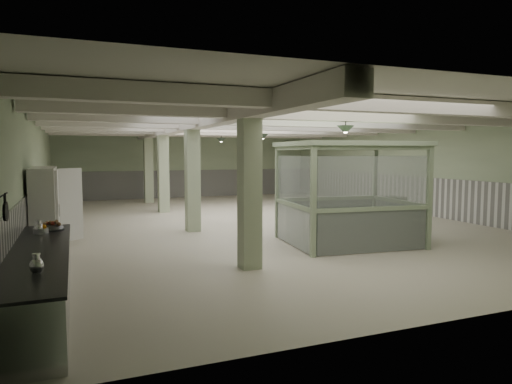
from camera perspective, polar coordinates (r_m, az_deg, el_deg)
name	(u,v)px	position (r m, az deg, el deg)	size (l,w,h in m)	color
floor	(255,222)	(16.32, -0.16, -3.78)	(20.00, 20.00, 0.00)	beige
ceiling	(255,120)	(16.17, -0.16, 8.93)	(14.00, 20.00, 0.02)	beige
wall_back	(189,165)	(25.70, -8.43, 3.38)	(14.00, 0.02, 3.60)	#ADC19A
wall_front	(499,197)	(7.80, 28.09, -0.59)	(14.00, 0.02, 3.60)	#ADC19A
wall_left	(36,175)	(15.04, -25.80, 1.88)	(0.02, 20.00, 3.60)	#ADC19A
wall_right	(413,169)	(19.82, 19.02, 2.72)	(0.02, 20.00, 3.60)	#ADC19A
wainscot_left	(38,210)	(15.12, -25.56, -2.09)	(0.05, 19.90, 1.50)	silver
wainscot_right	(412,195)	(19.87, 18.88, -0.30)	(0.05, 19.90, 1.50)	silver
wainscot_back	(189,184)	(25.72, -8.39, 1.04)	(13.90, 0.05, 1.50)	silver
girder	(185,125)	(15.41, -8.93, 8.25)	(0.45, 19.90, 0.40)	white
beam_a	(394,105)	(9.62, 16.86, 10.38)	(13.90, 0.35, 0.32)	white
beam_b	(329,115)	(11.67, 9.07, 9.53)	(13.90, 0.35, 0.32)	white
beam_c	(285,121)	(13.87, 3.70, 8.84)	(13.90, 0.35, 0.32)	white
beam_d	(255,126)	(16.16, -0.16, 8.30)	(13.90, 0.35, 0.32)	white
beam_e	(232,129)	(18.50, -3.05, 7.86)	(13.90, 0.35, 0.32)	white
beam_f	(214,132)	(20.88, -5.28, 7.52)	(13.90, 0.35, 0.32)	white
beam_g	(200,134)	(23.29, -7.05, 7.23)	(13.90, 0.35, 0.32)	white
column_a	(250,185)	(9.66, -0.81, 0.94)	(0.42, 0.42, 3.60)	#B1C19B
column_b	(192,174)	(14.43, -7.95, 2.22)	(0.42, 0.42, 3.60)	#B1C19B
column_c	(163,169)	(19.31, -11.52, 2.84)	(0.42, 0.42, 3.60)	#B1C19B
column_d	(148,166)	(23.26, -13.29, 3.15)	(0.42, 0.42, 3.60)	#B1C19B
hook_rail	(1,196)	(7.48, -29.23, -0.47)	(0.02, 0.02, 1.20)	black
pendant_front	(345,130)	(11.91, 11.13, 7.62)	(0.44, 0.44, 0.22)	#2E3D2E
pendant_mid	(262,137)	(16.79, 0.80, 6.91)	(0.44, 0.44, 0.22)	#2E3D2E
pendant_back	(221,140)	(21.49, -4.37, 6.46)	(0.44, 0.44, 0.22)	#2E3D2E
prep_counter	(38,278)	(8.26, -25.56, -9.65)	(0.95, 5.47, 0.91)	silver
pitcher_near	(39,227)	(9.78, -25.52, -3.99)	(0.19, 0.21, 0.27)	silver
pitcher_far	(36,264)	(6.65, -25.75, -8.08)	(0.18, 0.21, 0.26)	silver
veg_colander	(53,226)	(10.12, -24.09, -3.86)	(0.45, 0.45, 0.20)	#404045
orange_bowl	(41,231)	(9.82, -25.29, -4.46)	(0.28, 0.28, 0.10)	#B2B2B7
skillet_near	(5,212)	(7.40, -28.88, -2.22)	(0.26, 0.26, 0.03)	black
skillet_far	(6,211)	(7.49, -28.79, -2.14)	(0.29, 0.29, 0.04)	black
walkin_cooler	(46,212)	(12.38, -24.78, -2.28)	(1.04, 2.21, 2.03)	white
guard_booth	(349,176)	(12.61, 11.50, 1.99)	(3.70, 3.23, 2.76)	#97AD8A
filing_cabinet	(395,216)	(14.26, 17.02, -2.89)	(0.38, 0.54, 1.17)	#606151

